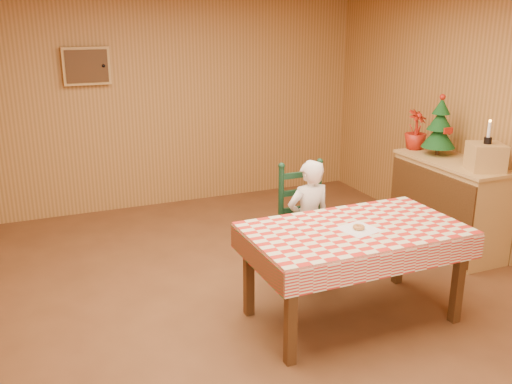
# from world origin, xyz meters

# --- Properties ---
(ground) EXTENTS (6.00, 6.00, 0.00)m
(ground) POSITION_xyz_m (0.00, 0.00, 0.00)
(ground) COLOR brown
(ground) RESTS_ON ground
(cabin_walls) EXTENTS (5.10, 6.05, 2.65)m
(cabin_walls) POSITION_xyz_m (-0.00, 0.53, 1.83)
(cabin_walls) COLOR #AD7C3E
(cabin_walls) RESTS_ON ground
(dining_table) EXTENTS (1.66, 0.96, 0.77)m
(dining_table) POSITION_xyz_m (0.57, -0.39, 0.69)
(dining_table) COLOR #4C2D14
(dining_table) RESTS_ON ground
(ladder_chair) EXTENTS (0.44, 0.40, 1.08)m
(ladder_chair) POSITION_xyz_m (0.57, 0.40, 0.50)
(ladder_chair) COLOR black
(ladder_chair) RESTS_ON ground
(seated_child) EXTENTS (0.41, 0.27, 1.12)m
(seated_child) POSITION_xyz_m (0.57, 0.34, 0.56)
(seated_child) COLOR white
(seated_child) RESTS_ON ground
(napkin) EXTENTS (0.31, 0.31, 0.00)m
(napkin) POSITION_xyz_m (0.57, -0.44, 0.77)
(napkin) COLOR white
(napkin) RESTS_ON dining_table
(donut) EXTENTS (0.12, 0.12, 0.03)m
(donut) POSITION_xyz_m (0.57, -0.44, 0.79)
(donut) COLOR #B87E42
(donut) RESTS_ON napkin
(shelf_unit) EXTENTS (0.54, 1.24, 0.93)m
(shelf_unit) POSITION_xyz_m (2.23, 0.45, 0.47)
(shelf_unit) COLOR tan
(shelf_unit) RESTS_ON ground
(crate) EXTENTS (0.39, 0.39, 0.25)m
(crate) POSITION_xyz_m (2.23, 0.05, 1.06)
(crate) COLOR tan
(crate) RESTS_ON shelf_unit
(christmas_tree) EXTENTS (0.34, 0.34, 0.62)m
(christmas_tree) POSITION_xyz_m (2.23, 0.70, 1.21)
(christmas_tree) COLOR #4C2D14
(christmas_tree) RESTS_ON shelf_unit
(flower_arrangement) EXTENTS (0.30, 0.30, 0.42)m
(flower_arrangement) POSITION_xyz_m (2.18, 1.00, 1.14)
(flower_arrangement) COLOR #9F1C0E
(flower_arrangement) RESTS_ON shelf_unit
(candle_set) EXTENTS (0.07, 0.07, 0.22)m
(candle_set) POSITION_xyz_m (2.23, 0.05, 1.24)
(candle_set) COLOR black
(candle_set) RESTS_ON crate
(storage_bin) EXTENTS (0.54, 0.54, 0.44)m
(storage_bin) POSITION_xyz_m (2.24, 0.48, 0.22)
(storage_bin) COLOR black
(storage_bin) RESTS_ON ground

